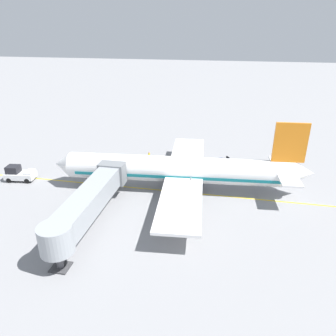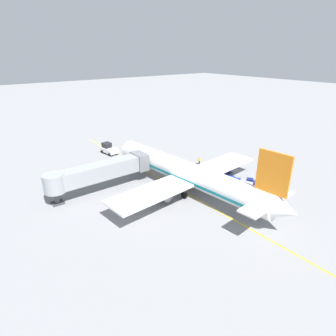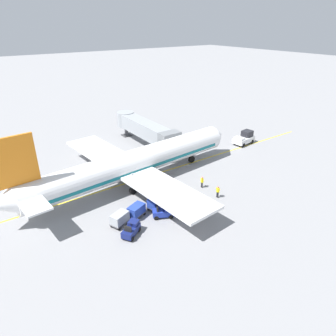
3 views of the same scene
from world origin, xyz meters
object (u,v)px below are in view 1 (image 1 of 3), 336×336
(jet_bridge, at_px, (88,202))
(baggage_cart_front, at_px, (193,165))
(baggage_tug_lead, at_px, (224,162))
(pushback_tractor, at_px, (19,174))
(ground_crew_loader, at_px, (149,156))
(ground_crew_wing_walker, at_px, (144,163))
(baggage_cart_third_in_train, at_px, (225,166))
(baggage_cart_second_in_train, at_px, (210,166))
(parked_airliner, at_px, (180,170))
(baggage_tug_trailing, at_px, (195,162))

(jet_bridge, distance_m, baggage_cart_front, 21.33)
(baggage_tug_lead, xyz_separation_m, baggage_cart_front, (-2.82, 5.02, 0.24))
(pushback_tractor, distance_m, ground_crew_loader, 21.28)
(ground_crew_wing_walker, bearing_deg, baggage_cart_third_in_train, -84.72)
(baggage_tug_lead, relative_size, baggage_cart_second_in_train, 0.93)
(baggage_tug_lead, bearing_deg, jet_bridge, 145.35)
(parked_airliner, relative_size, baggage_cart_second_in_train, 12.69)
(baggage_cart_second_in_train, bearing_deg, pushback_tractor, 107.75)
(baggage_tug_trailing, bearing_deg, jet_bridge, 154.16)
(baggage_tug_trailing, relative_size, ground_crew_wing_walker, 1.64)
(baggage_tug_trailing, xyz_separation_m, ground_crew_loader, (0.46, 8.33, 0.24))
(ground_crew_wing_walker, distance_m, ground_crew_loader, 3.24)
(baggage_cart_front, relative_size, baggage_cart_second_in_train, 1.00)
(baggage_cart_second_in_train, bearing_deg, ground_crew_wing_walker, 94.74)
(jet_bridge, bearing_deg, pushback_tractor, 58.95)
(baggage_tug_lead, bearing_deg, parked_airliner, 148.99)
(baggage_tug_lead, xyz_separation_m, baggage_cart_second_in_train, (-2.61, 2.15, 0.24))
(baggage_tug_lead, relative_size, baggage_cart_front, 0.93)
(parked_airliner, xyz_separation_m, baggage_cart_front, (7.22, -1.02, -2.24))
(baggage_cart_front, bearing_deg, baggage_tug_lead, -60.66)
(pushback_tractor, bearing_deg, parked_airliner, -85.87)
(pushback_tractor, height_order, baggage_cart_front, pushback_tractor)
(parked_airliner, xyz_separation_m, ground_crew_wing_walker, (6.52, 7.19, -2.23))
(ground_crew_wing_walker, bearing_deg, baggage_tug_lead, -75.07)
(jet_bridge, bearing_deg, parked_airliner, -37.60)
(jet_bridge, bearing_deg, baggage_cart_second_in_train, -33.93)
(baggage_tug_lead, xyz_separation_m, ground_crew_wing_walker, (-3.53, 13.23, 0.24))
(baggage_tug_lead, bearing_deg, baggage_tug_trailing, 98.82)
(parked_airliner, relative_size, ground_crew_loader, 22.10)
(pushback_tractor, xyz_separation_m, ground_crew_wing_walker, (8.32, -17.79, -0.15))
(parked_airliner, distance_m, jet_bridge, 14.53)
(ground_crew_wing_walker, bearing_deg, baggage_cart_front, -85.09)
(pushback_tractor, bearing_deg, jet_bridge, -121.05)
(parked_airliner, bearing_deg, pushback_tractor, 94.13)
(baggage_cart_second_in_train, distance_m, ground_crew_loader, 11.24)
(parked_airliner, height_order, ground_crew_loader, parked_airliner)
(parked_airliner, height_order, baggage_cart_front, parked_airliner)
(pushback_tractor, height_order, ground_crew_loader, pushback_tractor)
(baggage_cart_front, bearing_deg, baggage_tug_trailing, -5.40)
(pushback_tractor, bearing_deg, ground_crew_wing_walker, -64.93)
(jet_bridge, distance_m, ground_crew_loader, 21.48)
(parked_airliner, relative_size, baggage_tug_trailing, 13.47)
(ground_crew_loader, bearing_deg, parked_airliner, -143.90)
(jet_bridge, relative_size, baggage_cart_front, 6.06)
(jet_bridge, distance_m, ground_crew_wing_walker, 18.28)
(jet_bridge, distance_m, pushback_tractor, 18.96)
(baggage_tug_trailing, distance_m, baggage_cart_second_in_train, 3.26)
(baggage_cart_second_in_train, xyz_separation_m, ground_crew_wing_walker, (-0.92, 11.07, 0.00))
(baggage_cart_front, height_order, ground_crew_wing_walker, ground_crew_wing_walker)
(ground_crew_wing_walker, bearing_deg, baggage_cart_second_in_train, -85.26)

